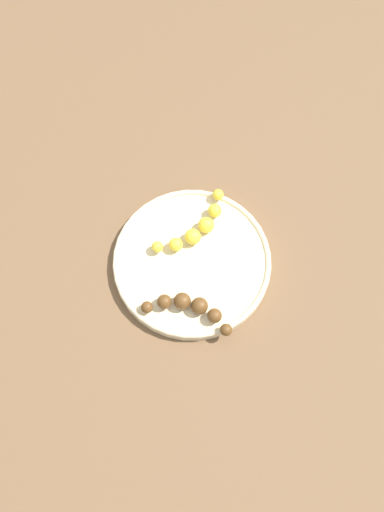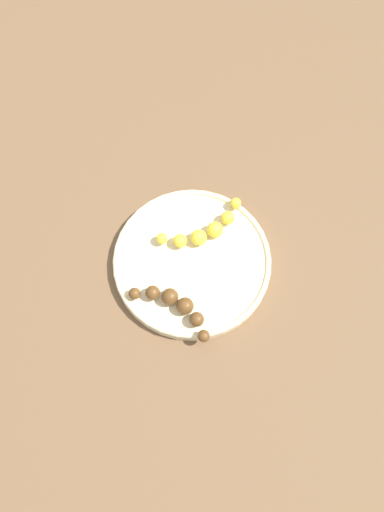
% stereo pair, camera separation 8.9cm
% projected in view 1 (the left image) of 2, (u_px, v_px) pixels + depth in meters
% --- Properties ---
extents(ground_plane, '(2.40, 2.40, 0.00)m').
position_uv_depth(ground_plane, '(192.00, 264.00, 0.93)').
color(ground_plane, brown).
extents(fruit_bowl, '(0.27, 0.27, 0.02)m').
position_uv_depth(fruit_bowl, '(192.00, 261.00, 0.92)').
color(fruit_bowl, beige).
rests_on(fruit_bowl, ground_plane).
extents(banana_overripe, '(0.14, 0.08, 0.03)m').
position_uv_depth(banana_overripe, '(190.00, 308.00, 0.86)').
color(banana_overripe, '#593819').
rests_on(banana_overripe, fruit_bowl).
extents(banana_yellow, '(0.06, 0.16, 0.03)m').
position_uv_depth(banana_yellow, '(196.00, 228.00, 0.92)').
color(banana_yellow, yellow).
rests_on(banana_yellow, fruit_bowl).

